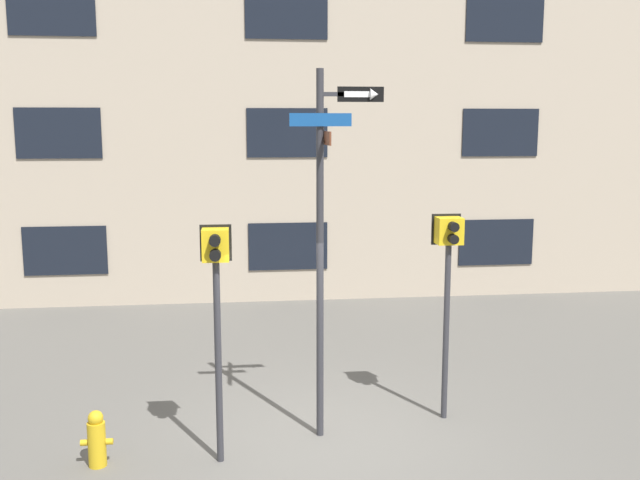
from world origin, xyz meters
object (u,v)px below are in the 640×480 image
Objects in this scene: street_sign_pole at (325,227)px; fire_hydrant at (97,439)px; pedestrian_signal_right at (448,261)px; pedestrian_signal_left at (216,282)px.

fire_hydrant is at bearing -168.97° from street_sign_pole.
pedestrian_signal_right reaches higher than fire_hydrant.
pedestrian_signal_left reaches higher than pedestrian_signal_right.
fire_hydrant is (-2.73, -0.53, -2.37)m from street_sign_pole.
pedestrian_signal_left is (-1.31, -0.58, -0.52)m from street_sign_pole.
pedestrian_signal_right is 4.85m from fire_hydrant.
pedestrian_signal_left is 1.01× the size of pedestrian_signal_right.
pedestrian_signal_right is at bearing 17.23° from pedestrian_signal_left.
street_sign_pole reaches higher than fire_hydrant.
street_sign_pole is 1.79m from pedestrian_signal_right.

